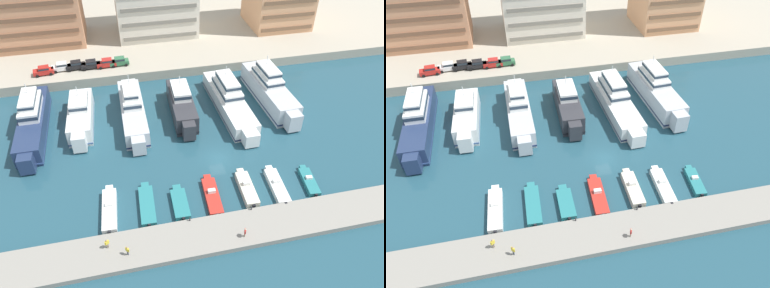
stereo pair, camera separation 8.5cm
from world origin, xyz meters
TOP-DOWN VIEW (x-y plane):
  - ground_plane at (0.00, 0.00)m, footprint 400.00×400.00m
  - quay_promenade at (0.00, 61.84)m, footprint 180.00×70.00m
  - pier_dock at (0.00, -14.63)m, footprint 120.00×5.77m
  - yacht_navy_far_left at (-29.85, 14.03)m, footprint 4.24×22.20m
  - yacht_white_left at (-21.70, 14.22)m, footprint 4.48×16.17m
  - yacht_silver_mid_left at (-12.42, 13.86)m, footprint 4.17×20.45m
  - yacht_charcoal_center_left at (-3.33, 13.49)m, footprint 4.42×16.57m
  - yacht_white_center at (5.76, 13.13)m, footprint 5.49×23.00m
  - yacht_silver_center_right at (14.27, 14.32)m, footprint 5.61×21.23m
  - motorboat_white_far_left at (-17.90, -7.43)m, footprint 2.37×8.62m
  - motorboat_teal_left at (-12.63, -7.55)m, footprint 2.37×8.21m
  - motorboat_teal_mid_left at (-7.98, -8.29)m, footprint 2.30×6.58m
  - motorboat_red_center_left at (-3.13, -7.90)m, footprint 2.40×8.12m
  - motorboat_cream_center at (2.24, -7.74)m, footprint 2.16×7.65m
  - motorboat_white_center_right at (6.86, -8.10)m, footprint 2.25×8.00m
  - motorboat_teal_mid_right at (12.04, -8.26)m, footprint 2.31×6.51m
  - car_red_far_left at (-29.08, 30.59)m, footprint 4.25×2.25m
  - car_white_left at (-25.50, 31.50)m, footprint 4.21×2.15m
  - car_black_mid_left at (-22.61, 31.51)m, footprint 4.25×2.24m
  - car_black_center_left at (-19.51, 31.17)m, footprint 4.18×2.08m
  - car_red_center at (-16.17, 31.08)m, footprint 4.15×2.03m
  - car_green_center_right at (-13.49, 31.19)m, footprint 4.18×2.09m
  - apartment_block_far_left at (-30.92, 47.48)m, footprint 21.48×13.80m
  - pedestrian_near_edge at (-15.98, -15.46)m, footprint 0.46×0.47m
  - pedestrian_mid_deck at (-0.90, -16.01)m, footprint 0.34×0.58m
  - pedestrian_far_side at (-18.39, -13.90)m, footprint 0.56×0.41m
  - bollard_west at (-7.32, -12.00)m, footprint 0.20×0.20m
  - bollard_west_mid at (1.43, -12.00)m, footprint 0.20×0.20m

SIDE VIEW (x-z plane):
  - ground_plane at x=0.00m, z-range 0.00..0.00m
  - motorboat_teal_left at x=-12.63m, z-range -0.02..0.83m
  - motorboat_teal_mid_right at x=12.04m, z-range -0.17..0.98m
  - motorboat_teal_mid_left at x=-7.98m, z-range -0.02..0.85m
  - motorboat_red_center_left at x=-3.13m, z-range -0.25..1.09m
  - pier_dock at x=0.00m, z-range 0.00..0.86m
  - motorboat_white_center_right at x=6.86m, z-range -0.21..1.14m
  - motorboat_white_far_left at x=-17.90m, z-range -0.17..1.26m
  - motorboat_cream_center at x=2.24m, z-range -0.27..1.39m
  - quay_promenade at x=0.00m, z-range 0.00..2.07m
  - bollard_west at x=-7.32m, z-range 0.88..1.49m
  - bollard_west_mid at x=1.43m, z-range 0.88..1.49m
  - pedestrian_mid_deck at x=-0.90m, z-range 1.01..2.57m
  - pedestrian_near_edge at x=-15.98m, z-range 1.01..2.61m
  - pedestrian_far_side at x=-18.39m, z-range 1.01..2.62m
  - yacht_white_left at x=-21.70m, z-range -1.35..5.41m
  - yacht_charcoal_center_left at x=-3.33m, z-range -1.38..5.65m
  - yacht_white_center at x=5.76m, z-range -1.78..6.07m
  - yacht_silver_mid_left at x=-12.42m, z-range -1.73..6.15m
  - yacht_navy_far_left at x=-29.85m, z-range -1.76..6.46m
  - yacht_silver_center_right at x=14.27m, z-range -1.75..6.71m
  - car_red_far_left at x=-29.08m, z-range 2.15..3.95m
  - car_white_left at x=-25.50m, z-range 2.15..3.95m
  - car_black_mid_left at x=-22.61m, z-range 2.15..3.95m
  - car_black_center_left at x=-19.51m, z-range 2.15..3.95m
  - car_red_center at x=-16.17m, z-range 2.15..3.95m
  - car_green_center_right at x=-13.49m, z-range 2.15..3.95m
  - apartment_block_far_left at x=-30.92m, z-range 1.13..19.34m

